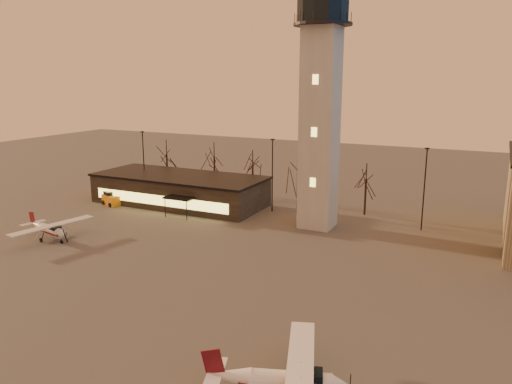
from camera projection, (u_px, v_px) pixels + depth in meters
ground at (180, 334)px, 36.33m from camera, size 220.00×220.00×0.00m
control_tower at (321, 94)px, 58.92m from camera, size 6.80×6.80×32.60m
terminal at (180, 189)px, 73.26m from camera, size 25.40×12.20×4.30m
light_poles at (325, 183)px, 62.04m from camera, size 58.50×12.25×10.14m
tree_row at (252, 161)px, 75.14m from camera, size 37.20×9.20×8.80m
cessna_rear at (52, 232)px, 56.95m from camera, size 7.94×9.99×2.75m
service_cart at (112, 200)px, 72.94m from camera, size 3.50×2.82×1.97m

